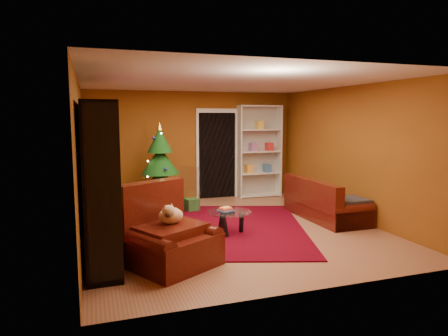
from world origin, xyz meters
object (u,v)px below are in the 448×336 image
object	(u,v)px
white_bookshelf	(259,151)
acrylic_chair	(190,193)
gift_box_green	(192,205)
dog	(171,216)
armchair	(171,233)
christmas_tree	(160,167)
gift_box_red	(173,201)
gift_box_teal	(117,209)
rug	(219,228)
sofa	(326,198)
media_unit	(97,178)
coffee_table	(229,222)

from	to	relation	value
white_bookshelf	acrylic_chair	size ratio (longest dim) A/B	2.69
gift_box_green	dog	size ratio (longest dim) A/B	0.67
armchair	acrylic_chair	bearing A→B (deg)	41.67
christmas_tree	gift_box_red	xyz separation A→B (m)	(0.31, 0.21, -0.81)
gift_box_teal	dog	world-z (taller)	dog
rug	gift_box_red	distance (m)	2.13
christmas_tree	sofa	bearing A→B (deg)	-32.13
gift_box_red	dog	world-z (taller)	dog
gift_box_green	white_bookshelf	distance (m)	2.46
rug	gift_box_teal	world-z (taller)	gift_box_teal
media_unit	gift_box_red	xyz separation A→B (m)	(1.65, 2.64, -0.98)
gift_box_red	acrylic_chair	world-z (taller)	acrylic_chair
media_unit	gift_box_red	size ratio (longest dim) A/B	12.24
gift_box_green	gift_box_teal	bearing A→B (deg)	176.83
gift_box_teal	gift_box_red	world-z (taller)	gift_box_teal
white_bookshelf	dog	distance (m)	4.98
armchair	acrylic_chair	xyz separation A→B (m)	(0.94, 2.76, -0.01)
gift_box_red	media_unit	bearing A→B (deg)	-122.03
gift_box_teal	sofa	world-z (taller)	sofa
dog	acrylic_chair	bearing A→B (deg)	41.59
white_bookshelf	coffee_table	distance (m)	3.53
christmas_tree	sofa	size ratio (longest dim) A/B	1.01
white_bookshelf	sofa	xyz separation A→B (m)	(0.36, -2.48, -0.73)
media_unit	armchair	size ratio (longest dim) A/B	2.50
christmas_tree	gift_box_teal	world-z (taller)	christmas_tree
media_unit	rug	bearing A→B (deg)	13.57
media_unit	sofa	size ratio (longest dim) A/B	1.51
armchair	acrylic_chair	size ratio (longest dim) A/B	1.31
rug	christmas_tree	bearing A→B (deg)	111.63
gift_box_red	rug	bearing A→B (deg)	-78.33
christmas_tree	rug	bearing A→B (deg)	-68.37
media_unit	dog	size ratio (longest dim) A/B	7.14
gift_box_red	acrylic_chair	xyz separation A→B (m)	(0.19, -0.84, 0.32)
gift_box_teal	gift_box_green	size ratio (longest dim) A/B	1.09
gift_box_teal	sofa	distance (m)	4.20
christmas_tree	white_bookshelf	distance (m)	2.67
media_unit	white_bookshelf	world-z (taller)	white_bookshelf
christmas_tree	gift_box_green	size ratio (longest dim) A/B	7.14
coffee_table	media_unit	bearing A→B (deg)	-175.74
acrylic_chair	gift_box_green	bearing A→B (deg)	83.35
rug	acrylic_chair	distance (m)	1.33
media_unit	gift_box_teal	bearing A→B (deg)	77.88
gift_box_green	white_bookshelf	bearing A→B (deg)	27.17
rug	gift_box_red	size ratio (longest dim) A/B	14.92
media_unit	coffee_table	world-z (taller)	media_unit
media_unit	white_bookshelf	distance (m)	4.97
gift_box_green	armchair	distance (m)	3.16
sofa	gift_box_green	bearing A→B (deg)	57.95
media_unit	armchair	world-z (taller)	media_unit
armchair	sofa	distance (m)	3.72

